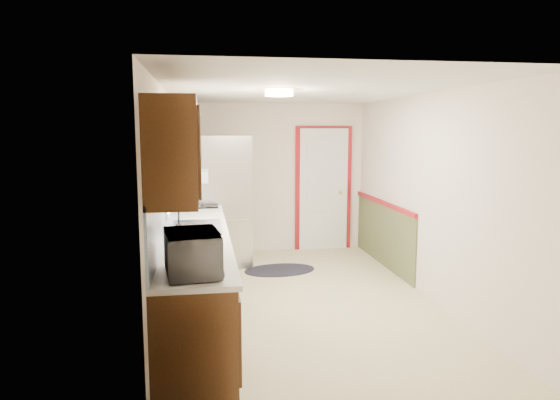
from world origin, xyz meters
name	(u,v)px	position (x,y,z in m)	size (l,w,h in m)	color
room_shell	(302,199)	(0.00, 0.00, 1.20)	(3.20, 5.20, 2.52)	beige
kitchen_run	(193,241)	(-1.24, -0.29, 0.81)	(0.63, 4.00, 2.20)	#381F0C
back_wall_trim	(336,198)	(0.99, 2.21, 0.89)	(1.12, 2.30, 2.08)	maroon
ceiling_fixture	(279,93)	(-0.30, -0.20, 2.36)	(0.30, 0.30, 0.06)	#FFD88C
microwave	(193,248)	(-1.20, -1.95, 1.13)	(0.56, 0.31, 0.38)	white
refrigerator	(221,201)	(-0.86, 1.75, 0.95)	(0.86, 0.83, 1.90)	#B7B7BC
rug	(280,270)	(-0.07, 1.26, 0.01)	(1.01, 0.65, 0.01)	black
cooktop	(198,205)	(-1.19, 1.40, 0.95)	(0.54, 0.65, 0.02)	black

